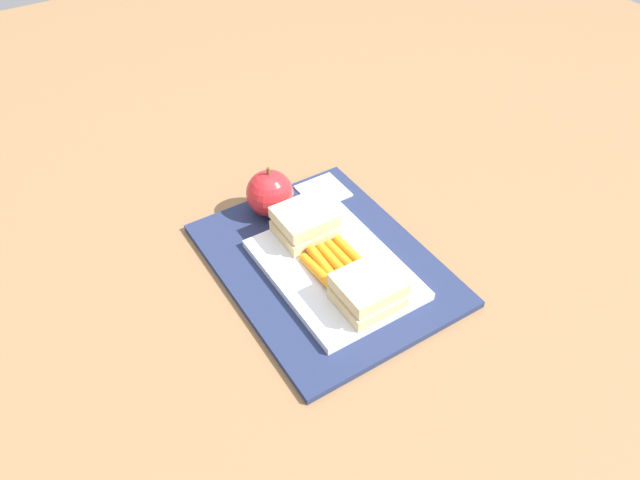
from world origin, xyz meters
The scene contains 8 objects.
ground_plane centered at (0.00, 0.00, 0.00)m, with size 2.40×2.40×0.00m, color olive.
lunchbag_mat centered at (0.00, 0.00, 0.01)m, with size 0.36×0.28×0.01m, color navy.
food_tray centered at (-0.03, 0.00, 0.02)m, with size 0.23×0.17×0.01m, color white.
sandwich_half_left centered at (-0.10, 0.00, 0.04)m, with size 0.07×0.08×0.04m.
sandwich_half_right centered at (0.05, 0.00, 0.04)m, with size 0.07×0.08×0.04m.
carrot_sticks_bundle centered at (-0.03, 0.00, 0.03)m, with size 0.08×0.07×0.02m.
apple centered at (0.14, 0.01, 0.05)m, with size 0.07×0.07×0.08m.
paper_napkin centered at (0.14, -0.08, 0.01)m, with size 0.07×0.07×0.00m, color white.
Camera 1 is at (-0.51, 0.33, 0.62)m, focal length 33.76 mm.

